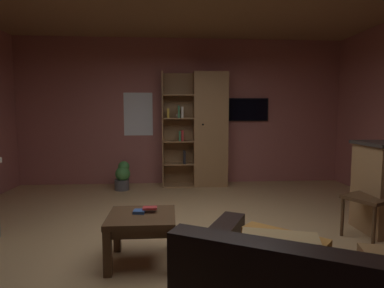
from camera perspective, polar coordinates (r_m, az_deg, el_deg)
floor at (r=3.47m, az=0.49°, el=-18.38°), size 6.37×6.13×0.02m
wall_back at (r=6.26m, az=-1.75°, el=5.84°), size 6.49×0.06×2.84m
window_pane_back at (r=6.25m, az=-9.74°, el=5.37°), size 0.56×0.01×0.84m
bookshelf_cabinet at (r=6.03m, az=2.50°, el=2.55°), size 1.24×0.41×2.16m
coffee_table at (r=3.07m, az=-9.12°, el=-14.20°), size 0.62×0.58×0.46m
table_book_0 at (r=3.09m, az=-9.57°, el=-12.01°), size 0.12×0.12×0.03m
table_book_1 at (r=3.09m, az=-7.68°, el=-11.46°), size 0.14×0.09×0.02m
dining_chair at (r=4.10m, az=30.01°, el=-7.42°), size 0.56×0.56×0.92m
potted_floor_plant at (r=5.88m, az=-12.49°, el=-5.64°), size 0.28×0.28×0.53m
wall_mounted_tv at (r=6.38m, az=10.16°, el=6.17°), size 0.80×0.06×0.45m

